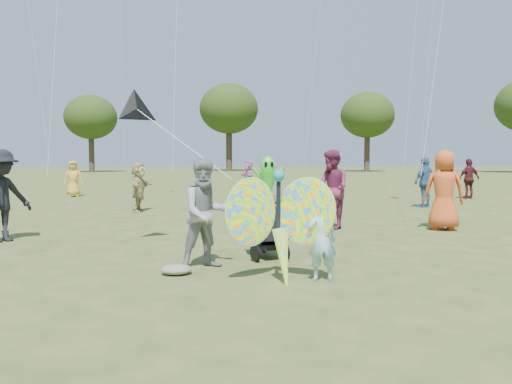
% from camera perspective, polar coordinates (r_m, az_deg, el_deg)
% --- Properties ---
extents(ground, '(160.00, 160.00, 0.00)m').
position_cam_1_polar(ground, '(7.50, 2.74, -9.21)').
color(ground, '#51592B').
rests_on(ground, ground).
extents(child_girl, '(0.42, 0.28, 1.13)m').
position_cam_1_polar(child_girl, '(6.97, 7.56, -5.50)').
color(child_girl, '#9DCFDE').
rests_on(child_girl, ground).
extents(adult_man, '(1.00, 0.90, 1.70)m').
position_cam_1_polar(adult_man, '(7.72, -5.70, -2.44)').
color(adult_man, gray).
rests_on(adult_man, ground).
extents(grey_bag, '(0.46, 0.37, 0.14)m').
position_cam_1_polar(grey_bag, '(7.47, -9.09, -8.74)').
color(grey_bag, gray).
rests_on(grey_bag, ground).
extents(crowd_a, '(1.05, 0.84, 1.88)m').
position_cam_1_polar(crowd_a, '(12.51, 20.68, 0.20)').
color(crowd_a, '#D35021').
rests_on(crowd_a, ground).
extents(crowd_b, '(1.31, 1.37, 1.87)m').
position_cam_1_polar(crowd_b, '(11.28, -27.11, -0.38)').
color(crowd_b, black).
rests_on(crowd_b, ground).
extents(crowd_c, '(1.09, 0.83, 1.72)m').
position_cam_1_polar(crowd_c, '(17.98, 18.78, 1.07)').
color(crowd_c, '#325C8B').
rests_on(crowd_c, ground).
extents(crowd_d, '(0.70, 1.50, 1.56)m').
position_cam_1_polar(crowd_d, '(16.10, -13.26, 0.57)').
color(crowd_d, tan).
rests_on(crowd_d, ground).
extents(crowd_e, '(0.90, 1.06, 1.90)m').
position_cam_1_polar(crowd_e, '(12.07, 8.65, 0.33)').
color(crowd_e, '#75274A').
rests_on(crowd_e, ground).
extents(crowd_g, '(0.86, 0.65, 1.57)m').
position_cam_1_polar(crowd_g, '(23.08, -20.14, 1.45)').
color(crowd_g, gold).
rests_on(crowd_g, ground).
extents(crowd_h, '(1.03, 0.59, 1.66)m').
position_cam_1_polar(crowd_h, '(22.38, 23.17, 1.41)').
color(crowd_h, '#4C1920').
rests_on(crowd_h, ground).
extents(crowd_j, '(0.71, 1.49, 1.54)m').
position_cam_1_polar(crowd_j, '(24.41, -0.84, 1.79)').
color(crowd_j, '#C16EAB').
rests_on(crowd_j, ground).
extents(jogging_stroller, '(0.73, 1.13, 1.09)m').
position_cam_1_polar(jogging_stroller, '(8.56, 1.25, -3.38)').
color(jogging_stroller, black).
rests_on(jogging_stroller, ground).
extents(butterfly_kite, '(1.74, 0.75, 1.74)m').
position_cam_1_polar(butterfly_kite, '(6.84, 2.78, -3.89)').
color(butterfly_kite, red).
rests_on(butterfly_kite, ground).
extents(delta_kite_rig, '(2.13, 2.14, 1.66)m').
position_cam_1_polar(delta_kite_rig, '(9.70, -13.40, 9.15)').
color(delta_kite_rig, black).
rests_on(delta_kite_rig, ground).
extents(alien_kite, '(1.12, 0.69, 1.74)m').
position_cam_1_polar(alien_kite, '(14.88, 1.39, 1.14)').
color(alien_kite, green).
rests_on(alien_kite, ground).
extents(tree_line, '(91.78, 33.60, 10.79)m').
position_cam_1_polar(tree_line, '(52.68, -0.73, 9.61)').
color(tree_line, '#3A2D21').
rests_on(tree_line, ground).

